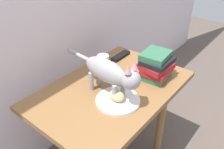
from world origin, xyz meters
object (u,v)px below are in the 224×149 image
at_px(plate, 118,100).
at_px(tv_remote, 121,56).
at_px(side_table, 112,99).
at_px(candle_jar, 103,63).
at_px(cat, 110,73).
at_px(bread_roll, 117,96).
at_px(book_stack, 156,66).

distance_m(plate, tv_remote, 0.45).
distance_m(side_table, candle_jar, 0.23).
bearing_deg(cat, candle_jar, 48.84).
bearing_deg(side_table, cat, -147.67).
xyz_separation_m(bread_roll, tv_remote, (0.37, 0.26, -0.03)).
xyz_separation_m(cat, candle_jar, (0.17, 0.20, -0.09)).
bearing_deg(tv_remote, bread_roll, -146.15).
height_order(candle_jar, tv_remote, candle_jar).
height_order(plate, cat, cat).
distance_m(bread_roll, candle_jar, 0.32).
bearing_deg(candle_jar, cat, -131.16).
xyz_separation_m(side_table, book_stack, (0.22, -0.13, 0.15)).
height_order(side_table, candle_jar, candle_jar).
xyz_separation_m(book_stack, tv_remote, (0.07, 0.29, -0.07)).
xyz_separation_m(side_table, plate, (-0.07, -0.10, 0.08)).
xyz_separation_m(bread_roll, book_stack, (0.30, -0.03, 0.04)).
height_order(cat, candle_jar, cat).
bearing_deg(book_stack, bread_roll, 173.99).
bearing_deg(bread_roll, candle_jar, 52.45).
bearing_deg(candle_jar, plate, -126.42).
height_order(book_stack, candle_jar, book_stack).
bearing_deg(plate, side_table, 52.46).
relative_size(plate, bread_roll, 2.67).
distance_m(side_table, bread_roll, 0.17).
distance_m(book_stack, tv_remote, 0.31).
height_order(plate, candle_jar, candle_jar).
height_order(cat, tv_remote, cat).
relative_size(book_stack, candle_jar, 2.17).
xyz_separation_m(bread_roll, cat, (0.02, 0.06, 0.09)).
bearing_deg(side_table, tv_remote, 29.54).
height_order(side_table, cat, cat).
distance_m(bread_roll, cat, 0.11).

